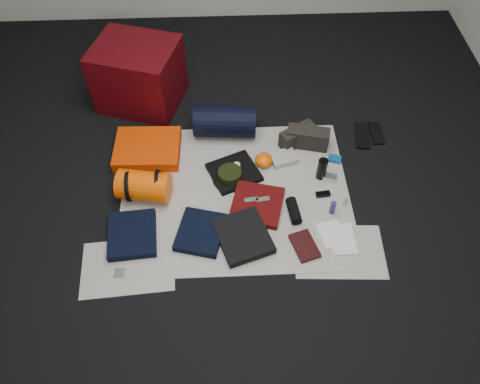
{
  "coord_description": "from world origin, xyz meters",
  "views": [
    {
      "loc": [
        -0.06,
        -2.01,
        2.62
      ],
      "look_at": [
        0.03,
        -0.06,
        0.1
      ],
      "focal_mm": 35.0,
      "sensor_mm": 36.0,
      "label": 1
    }
  ],
  "objects_px": {
    "navy_duffel": "(225,121)",
    "compact_camera": "(330,178)",
    "water_bottle": "(322,169)",
    "paperback_book": "(304,246)",
    "stuff_sack": "(144,186)",
    "red_cabinet": "(139,75)",
    "sleeping_pad": "(148,149)"
  },
  "relations": [
    {
      "from": "navy_duffel",
      "to": "paperback_book",
      "type": "bearing_deg",
      "value": -61.11
    },
    {
      "from": "red_cabinet",
      "to": "stuff_sack",
      "type": "relative_size",
      "value": 1.75
    },
    {
      "from": "water_bottle",
      "to": "sleeping_pad",
      "type": "bearing_deg",
      "value": 167.07
    },
    {
      "from": "compact_camera",
      "to": "sleeping_pad",
      "type": "bearing_deg",
      "value": -172.66
    },
    {
      "from": "sleeping_pad",
      "to": "compact_camera",
      "type": "relative_size",
      "value": 5.17
    },
    {
      "from": "stuff_sack",
      "to": "water_bottle",
      "type": "distance_m",
      "value": 1.26
    },
    {
      "from": "water_bottle",
      "to": "stuff_sack",
      "type": "bearing_deg",
      "value": -174.84
    },
    {
      "from": "sleeping_pad",
      "to": "paperback_book",
      "type": "bearing_deg",
      "value": -39.2
    },
    {
      "from": "stuff_sack",
      "to": "paperback_book",
      "type": "height_order",
      "value": "stuff_sack"
    },
    {
      "from": "navy_duffel",
      "to": "water_bottle",
      "type": "xyz_separation_m",
      "value": [
        0.68,
        -0.48,
        -0.04
      ]
    },
    {
      "from": "sleeping_pad",
      "to": "stuff_sack",
      "type": "height_order",
      "value": "stuff_sack"
    },
    {
      "from": "red_cabinet",
      "to": "paperback_book",
      "type": "relative_size",
      "value": 2.89
    },
    {
      "from": "red_cabinet",
      "to": "paperback_book",
      "type": "distance_m",
      "value": 1.9
    },
    {
      "from": "stuff_sack",
      "to": "water_bottle",
      "type": "height_order",
      "value": "stuff_sack"
    },
    {
      "from": "compact_camera",
      "to": "navy_duffel",
      "type": "bearing_deg",
      "value": 166.57
    },
    {
      "from": "compact_camera",
      "to": "paperback_book",
      "type": "xyz_separation_m",
      "value": [
        -0.26,
        -0.56,
        -0.0
      ]
    },
    {
      "from": "sleeping_pad",
      "to": "water_bottle",
      "type": "bearing_deg",
      "value": -12.93
    },
    {
      "from": "water_bottle",
      "to": "paperback_book",
      "type": "distance_m",
      "value": 0.62
    },
    {
      "from": "sleeping_pad",
      "to": "navy_duffel",
      "type": "height_order",
      "value": "navy_duffel"
    },
    {
      "from": "stuff_sack",
      "to": "sleeping_pad",
      "type": "bearing_deg",
      "value": 92.05
    },
    {
      "from": "sleeping_pad",
      "to": "paperback_book",
      "type": "xyz_separation_m",
      "value": [
        1.07,
        -0.88,
        -0.03
      ]
    },
    {
      "from": "red_cabinet",
      "to": "stuff_sack",
      "type": "distance_m",
      "value": 1.03
    },
    {
      "from": "water_bottle",
      "to": "red_cabinet",
      "type": "bearing_deg",
      "value": 146.31
    },
    {
      "from": "sleeping_pad",
      "to": "paperback_book",
      "type": "distance_m",
      "value": 1.38
    },
    {
      "from": "paperback_book",
      "to": "stuff_sack",
      "type": "bearing_deg",
      "value": 138.69
    },
    {
      "from": "navy_duffel",
      "to": "sleeping_pad",
      "type": "bearing_deg",
      "value": -158.12
    },
    {
      "from": "water_bottle",
      "to": "navy_duffel",
      "type": "bearing_deg",
      "value": 144.9
    },
    {
      "from": "stuff_sack",
      "to": "compact_camera",
      "type": "distance_m",
      "value": 1.32
    },
    {
      "from": "navy_duffel",
      "to": "compact_camera",
      "type": "distance_m",
      "value": 0.9
    },
    {
      "from": "stuff_sack",
      "to": "water_bottle",
      "type": "xyz_separation_m",
      "value": [
        1.25,
        0.11,
        -0.02
      ]
    },
    {
      "from": "sleeping_pad",
      "to": "water_bottle",
      "type": "height_order",
      "value": "water_bottle"
    },
    {
      "from": "stuff_sack",
      "to": "paperback_book",
      "type": "bearing_deg",
      "value": -24.01
    }
  ]
}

